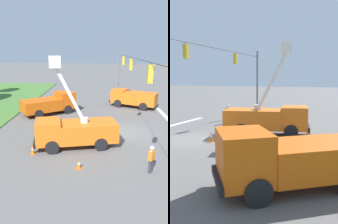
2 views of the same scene
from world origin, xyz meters
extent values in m
plane|color=#605E5B|center=(0.00, 0.00, 0.00)|extent=(200.00, 200.00, 0.00)
cylinder|color=slate|center=(-13.00, 0.00, 3.60)|extent=(0.20, 0.20, 7.20)
cylinder|color=black|center=(0.00, 0.00, 6.60)|extent=(26.00, 0.03, 0.03)
cylinder|color=black|center=(-7.21, 0.00, 6.55)|extent=(0.02, 0.02, 0.10)
cube|color=gold|center=(-7.21, 0.00, 6.02)|extent=(0.32, 0.28, 0.96)
cylinder|color=black|center=(-7.21, -0.16, 6.34)|extent=(0.16, 0.05, 0.16)
cylinder|color=green|center=(-7.21, -0.16, 6.02)|extent=(0.16, 0.05, 0.16)
cylinder|color=black|center=(-7.21, -0.16, 5.70)|extent=(0.16, 0.05, 0.16)
cylinder|color=black|center=(0.38, 0.00, 6.55)|extent=(0.02, 0.02, 0.10)
cube|color=gold|center=(0.38, 0.00, 6.02)|extent=(0.32, 0.28, 0.96)
cylinder|color=black|center=(0.38, -0.16, 6.34)|extent=(0.16, 0.05, 0.16)
cylinder|color=black|center=(0.38, -0.16, 6.02)|extent=(0.16, 0.05, 0.16)
cylinder|color=green|center=(0.38, -0.16, 5.70)|extent=(0.16, 0.05, 0.16)
cube|color=orange|center=(-3.12, 3.41, 1.21)|extent=(3.15, 4.67, 1.42)
cube|color=orange|center=(-3.81, 6.39, 1.34)|extent=(2.52, 2.27, 1.68)
cube|color=#1E2838|center=(-3.95, 7.02, 1.64)|extent=(1.89, 0.52, 0.76)
cube|color=black|center=(-4.03, 7.37, 0.65)|extent=(2.23, 0.66, 0.30)
cylinder|color=black|center=(-4.76, 5.92, 0.50)|extent=(0.50, 1.04, 1.00)
cylinder|color=black|center=(-2.74, 6.39, 0.50)|extent=(0.50, 1.04, 1.00)
cylinder|color=black|center=(-3.96, 2.44, 0.50)|extent=(0.50, 1.04, 1.00)
cylinder|color=black|center=(-1.94, 2.90, 0.50)|extent=(0.50, 1.04, 1.00)
cylinder|color=silver|center=(-3.19, 3.71, 2.10)|extent=(0.60, 0.60, 0.36)
cube|color=white|center=(-3.42, 4.73, 4.05)|extent=(0.75, 2.29, 4.36)
cube|color=white|center=(-3.66, 5.74, 6.43)|extent=(1.06, 0.98, 0.80)
cube|color=#D6560F|center=(4.73, 9.22, 1.14)|extent=(4.50, 4.89, 1.29)
cube|color=#D6560F|center=(6.52, 6.76, 1.44)|extent=(2.99, 2.87, 1.88)
cube|color=#1E2838|center=(6.89, 6.25, 1.77)|extent=(1.76, 1.32, 0.84)
cube|color=black|center=(7.10, 5.96, 0.65)|extent=(2.10, 1.59, 0.30)
cylinder|color=black|center=(7.30, 7.63, 0.50)|extent=(0.82, 0.97, 1.00)
cylinder|color=black|center=(5.46, 6.29, 0.50)|extent=(0.82, 0.97, 1.00)
cylinder|color=black|center=(3.36, 9.16, 0.50)|extent=(0.82, 0.97, 1.00)
cylinder|color=#383842|center=(-6.85, -0.51, 0.42)|extent=(0.18, 0.18, 0.85)
cylinder|color=#383842|center=(-6.70, -0.64, 0.42)|extent=(0.18, 0.18, 0.85)
cube|color=orange|center=(-6.78, -0.57, 1.15)|extent=(0.46, 0.44, 0.60)
cube|color=silver|center=(-6.78, -0.57, 1.15)|extent=(0.37, 0.34, 0.62)
cylinder|color=orange|center=(-6.98, -0.40, 1.18)|extent=(0.11, 0.11, 0.55)
cylinder|color=orange|center=(-6.57, -0.75, 1.18)|extent=(0.11, 0.11, 0.55)
sphere|color=tan|center=(-6.78, -0.57, 1.58)|extent=(0.22, 0.22, 0.22)
sphere|color=white|center=(-6.78, -0.57, 1.64)|extent=(0.26, 0.26, 0.26)
cube|color=orange|center=(-6.65, 3.81, 0.01)|extent=(0.36, 0.36, 0.03)
cone|color=orange|center=(-6.65, 3.81, 0.32)|extent=(0.23, 0.23, 0.57)
cylinder|color=white|center=(-6.65, 3.81, 0.35)|extent=(0.14, 0.14, 0.10)
cube|color=orange|center=(0.10, 6.72, 0.01)|extent=(0.36, 0.36, 0.03)
cone|color=orange|center=(0.10, 6.72, 0.41)|extent=(0.30, 0.30, 0.76)
cylinder|color=white|center=(0.10, 6.72, 0.45)|extent=(0.19, 0.19, 0.14)
cube|color=orange|center=(0.03, 1.55, 0.01)|extent=(0.36, 0.36, 0.03)
cone|color=orange|center=(0.03, 1.55, 0.35)|extent=(0.26, 0.26, 0.64)
cylinder|color=white|center=(0.03, 1.55, 0.38)|extent=(0.16, 0.16, 0.12)
cube|color=orange|center=(-4.91, 7.29, 0.01)|extent=(0.36, 0.36, 0.03)
cone|color=orange|center=(-4.91, 7.29, 0.37)|extent=(0.27, 0.27, 0.68)
cylinder|color=white|center=(-4.91, 7.29, 0.40)|extent=(0.17, 0.17, 0.12)
camera|label=1|loc=(-18.84, 2.59, 7.25)|focal=35.00mm
camera|label=2|loc=(15.10, 10.50, 4.34)|focal=42.00mm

